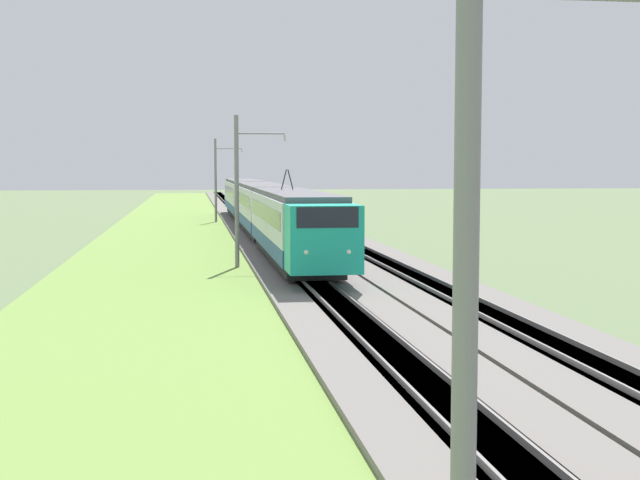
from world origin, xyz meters
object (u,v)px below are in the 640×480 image
(passenger_train, at_px, (261,205))
(catenary_mast_near, at_px, (473,317))
(catenary_mast_far, at_px, (216,180))
(catenary_mast_mid, at_px, (238,190))

(passenger_train, relative_size, catenary_mast_near, 8.48)
(passenger_train, height_order, catenary_mast_near, catenary_mast_near)
(passenger_train, height_order, catenary_mast_far, catenary_mast_far)
(catenary_mast_mid, bearing_deg, passenger_train, -7.69)
(passenger_train, distance_m, catenary_mast_near, 57.92)
(catenary_mast_far, bearing_deg, passenger_train, -170.49)
(passenger_train, height_order, catenary_mast_mid, catenary_mast_mid)
(catenary_mast_near, distance_m, catenary_mast_far, 74.45)
(catenary_mast_far, bearing_deg, catenary_mast_near, -180.00)
(catenary_mast_near, relative_size, catenary_mast_mid, 0.97)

